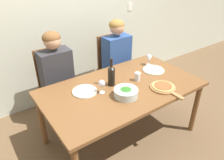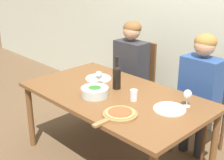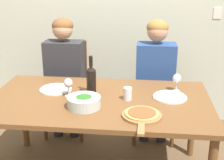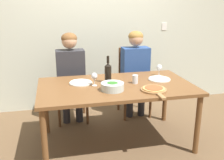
{
  "view_description": "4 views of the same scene",
  "coord_description": "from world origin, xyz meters",
  "px_view_note": "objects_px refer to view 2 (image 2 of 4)",
  "views": [
    {
      "loc": [
        -1.27,
        -1.61,
        1.98
      ],
      "look_at": [
        -0.13,
        0.02,
        0.85
      ],
      "focal_mm": 35.0,
      "sensor_mm": 36.0,
      "label": 1
    },
    {
      "loc": [
        1.88,
        -1.86,
        1.85
      ],
      "look_at": [
        -0.1,
        0.07,
        0.82
      ],
      "focal_mm": 50.0,
      "sensor_mm": 36.0,
      "label": 2
    },
    {
      "loc": [
        0.36,
        -2.23,
        1.68
      ],
      "look_at": [
        0.1,
        0.04,
        0.88
      ],
      "focal_mm": 50.0,
      "sensor_mm": 36.0,
      "label": 3
    },
    {
      "loc": [
        -0.68,
        -2.76,
        1.64
      ],
      "look_at": [
        -0.05,
        -0.02,
        0.79
      ],
      "focal_mm": 42.0,
      "sensor_mm": 36.0,
      "label": 4
    }
  ],
  "objects_px": {
    "person_woman": "(130,63)",
    "pizza_on_board": "(119,114)",
    "person_man": "(200,84)",
    "wine_glass_right": "(188,95)",
    "water_tumbler": "(134,95)",
    "chair_left": "(136,79)",
    "dinner_plate_left": "(98,78)",
    "dinner_plate_right": "(169,109)",
    "broccoli_bowl": "(95,92)",
    "wine_glass_left": "(99,76)",
    "chair_right": "(204,102)",
    "wine_bottle": "(117,76)"
  },
  "relations": [
    {
      "from": "wine_bottle",
      "to": "dinner_plate_left",
      "type": "relative_size",
      "value": 1.19
    },
    {
      "from": "chair_right",
      "to": "person_woman",
      "type": "relative_size",
      "value": 0.79
    },
    {
      "from": "person_woman",
      "to": "dinner_plate_right",
      "type": "height_order",
      "value": "person_woman"
    },
    {
      "from": "person_man",
      "to": "dinner_plate_left",
      "type": "bearing_deg",
      "value": -146.37
    },
    {
      "from": "wine_glass_left",
      "to": "wine_glass_right",
      "type": "distance_m",
      "value": 0.89
    },
    {
      "from": "dinner_plate_right",
      "to": "wine_glass_left",
      "type": "relative_size",
      "value": 1.78
    },
    {
      "from": "chair_left",
      "to": "water_tumbler",
      "type": "xyz_separation_m",
      "value": [
        0.69,
        -0.81,
        0.25
      ]
    },
    {
      "from": "water_tumbler",
      "to": "dinner_plate_left",
      "type": "bearing_deg",
      "value": 167.46
    },
    {
      "from": "pizza_on_board",
      "to": "wine_glass_right",
      "type": "xyz_separation_m",
      "value": [
        0.27,
        0.53,
        0.09
      ]
    },
    {
      "from": "chair_right",
      "to": "wine_glass_left",
      "type": "bearing_deg",
      "value": -131.47
    },
    {
      "from": "pizza_on_board",
      "to": "wine_glass_left",
      "type": "xyz_separation_m",
      "value": [
        -0.59,
        0.32,
        0.09
      ]
    },
    {
      "from": "wine_bottle",
      "to": "wine_glass_right",
      "type": "relative_size",
      "value": 2.12
    },
    {
      "from": "wine_bottle",
      "to": "water_tumbler",
      "type": "bearing_deg",
      "value": -16.82
    },
    {
      "from": "wine_bottle",
      "to": "wine_glass_left",
      "type": "distance_m",
      "value": 0.19
    },
    {
      "from": "chair_right",
      "to": "wine_bottle",
      "type": "distance_m",
      "value": 0.95
    },
    {
      "from": "pizza_on_board",
      "to": "water_tumbler",
      "type": "xyz_separation_m",
      "value": [
        -0.12,
        0.3,
        0.03
      ]
    },
    {
      "from": "pizza_on_board",
      "to": "person_man",
      "type": "bearing_deg",
      "value": 83.47
    },
    {
      "from": "person_woman",
      "to": "pizza_on_board",
      "type": "bearing_deg",
      "value": -51.1
    },
    {
      "from": "person_woman",
      "to": "water_tumbler",
      "type": "xyz_separation_m",
      "value": [
        0.69,
        -0.7,
        0.02
      ]
    },
    {
      "from": "person_woman",
      "to": "wine_glass_left",
      "type": "height_order",
      "value": "person_woman"
    },
    {
      "from": "person_woman",
      "to": "wine_glass_left",
      "type": "xyz_separation_m",
      "value": [
        0.21,
        -0.68,
        0.07
      ]
    },
    {
      "from": "broccoli_bowl",
      "to": "wine_glass_left",
      "type": "xyz_separation_m",
      "value": [
        -0.16,
        0.2,
        0.06
      ]
    },
    {
      "from": "wine_glass_left",
      "to": "water_tumbler",
      "type": "bearing_deg",
      "value": -2.12
    },
    {
      "from": "water_tumbler",
      "to": "dinner_plate_right",
      "type": "bearing_deg",
      "value": 12.18
    },
    {
      "from": "dinner_plate_left",
      "to": "pizza_on_board",
      "type": "distance_m",
      "value": 0.85
    },
    {
      "from": "dinner_plate_left",
      "to": "pizza_on_board",
      "type": "xyz_separation_m",
      "value": [
        0.73,
        -0.44,
        0.01
      ]
    },
    {
      "from": "chair_left",
      "to": "wine_glass_right",
      "type": "xyz_separation_m",
      "value": [
        1.08,
        -0.59,
        0.3
      ]
    },
    {
      "from": "chair_left",
      "to": "dinner_plate_right",
      "type": "relative_size",
      "value": 3.67
    },
    {
      "from": "wine_glass_left",
      "to": "chair_left",
      "type": "bearing_deg",
      "value": 105.09
    },
    {
      "from": "chair_left",
      "to": "wine_glass_left",
      "type": "distance_m",
      "value": 0.88
    },
    {
      "from": "dinner_plate_left",
      "to": "water_tumbler",
      "type": "xyz_separation_m",
      "value": [
        0.62,
        -0.14,
        0.04
      ]
    },
    {
      "from": "wine_glass_left",
      "to": "water_tumbler",
      "type": "relative_size",
      "value": 1.52
    },
    {
      "from": "dinner_plate_right",
      "to": "pizza_on_board",
      "type": "height_order",
      "value": "pizza_on_board"
    },
    {
      "from": "chair_left",
      "to": "broccoli_bowl",
      "type": "bearing_deg",
      "value": -69.15
    },
    {
      "from": "dinner_plate_left",
      "to": "water_tumbler",
      "type": "height_order",
      "value": "water_tumbler"
    },
    {
      "from": "dinner_plate_left",
      "to": "wine_glass_left",
      "type": "relative_size",
      "value": 1.78
    },
    {
      "from": "chair_right",
      "to": "pizza_on_board",
      "type": "distance_m",
      "value": 1.14
    },
    {
      "from": "wine_glass_right",
      "to": "water_tumbler",
      "type": "bearing_deg",
      "value": -149.69
    },
    {
      "from": "person_woman",
      "to": "pizza_on_board",
      "type": "distance_m",
      "value": 1.28
    },
    {
      "from": "dinner_plate_left",
      "to": "dinner_plate_right",
      "type": "relative_size",
      "value": 1.0
    },
    {
      "from": "dinner_plate_right",
      "to": "water_tumbler",
      "type": "relative_size",
      "value": 2.7
    },
    {
      "from": "chair_left",
      "to": "dinner_plate_right",
      "type": "height_order",
      "value": "chair_left"
    },
    {
      "from": "wine_bottle",
      "to": "broccoli_bowl",
      "type": "height_order",
      "value": "wine_bottle"
    },
    {
      "from": "person_woman",
      "to": "broccoli_bowl",
      "type": "relative_size",
      "value": 5.01
    },
    {
      "from": "chair_right",
      "to": "wine_glass_right",
      "type": "distance_m",
      "value": 0.68
    },
    {
      "from": "dinner_plate_right",
      "to": "wine_glass_right",
      "type": "xyz_separation_m",
      "value": [
        0.06,
        0.16,
        0.1
      ]
    },
    {
      "from": "chair_left",
      "to": "water_tumbler",
      "type": "bearing_deg",
      "value": -49.8
    },
    {
      "from": "person_man",
      "to": "broccoli_bowl",
      "type": "height_order",
      "value": "person_man"
    },
    {
      "from": "water_tumbler",
      "to": "pizza_on_board",
      "type": "bearing_deg",
      "value": -68.59
    },
    {
      "from": "broccoli_bowl",
      "to": "dinner_plate_left",
      "type": "distance_m",
      "value": 0.44
    }
  ]
}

